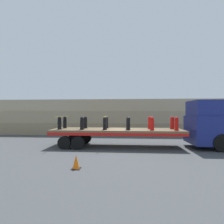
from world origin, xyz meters
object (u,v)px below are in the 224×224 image
Objects in this scene: fire_hydrant_black_far_3 at (128,123)px; fire_hydrant_red_near_5 at (176,124)px; traffic_cone at (76,162)px; fire_hydrant_black_far_0 at (65,122)px; fire_hydrant_black_far_2 at (107,122)px; fire_hydrant_red_far_4 at (150,123)px; truck_cab at (207,125)px; fire_hydrant_red_near_4 at (152,124)px; flatbed_trailer at (108,132)px; fire_hydrant_black_far_1 at (86,122)px; fire_hydrant_red_far_5 at (172,123)px; fire_hydrant_black_near_1 at (82,123)px; fire_hydrant_black_near_3 at (128,124)px; fire_hydrant_black_near_2 at (105,123)px; fire_hydrant_black_near_0 at (60,123)px.

fire_hydrant_black_far_3 is 1.00× the size of fire_hydrant_red_near_5.
traffic_cone is at bearing -112.51° from fire_hydrant_black_far_3.
fire_hydrant_black_far_0 is 3.32m from fire_hydrant_black_far_2.
fire_hydrant_black_far_3 and fire_hydrant_red_far_4 have the same top height.
truck_cab is 9.65m from traffic_cone.
fire_hydrant_red_near_4 is (3.32, -1.12, 0.00)m from fire_hydrant_black_far_2.
fire_hydrant_black_far_2 is at bearing 175.57° from truck_cab.
fire_hydrant_black_far_1 is (-1.86, 0.56, 0.69)m from flatbed_trailer.
flatbed_trailer is 4.86m from fire_hydrant_red_near_5.
fire_hydrant_red_far_5 is at bearing 0.00° from fire_hydrant_black_far_2.
fire_hydrant_black_near_1 is 3.32m from fire_hydrant_black_near_3.
fire_hydrant_black_near_2 is (3.32, -1.12, 0.00)m from fire_hydrant_black_far_0.
fire_hydrant_red_near_4 is (4.98, 0.00, 0.00)m from fire_hydrant_black_near_1.
flatbed_trailer is 10.25× the size of fire_hydrant_black_far_1.
fire_hydrant_black_far_2 and fire_hydrant_black_near_3 have the same top height.
fire_hydrant_black_near_0 and fire_hydrant_black_near_3 have the same top height.
fire_hydrant_black_near_0 is 1.47× the size of traffic_cone.
fire_hydrant_red_near_4 is at bearing 48.99° from traffic_cone.
flatbed_trailer is 15.03× the size of traffic_cone.
fire_hydrant_black_near_0 is at bearing -172.29° from fire_hydrant_red_far_5.
fire_hydrant_black_near_3 is at bearing 0.00° from fire_hydrant_black_near_1.
traffic_cone is at bearing -131.01° from fire_hydrant_red_near_4.
fire_hydrant_black_near_3 is 1.00× the size of fire_hydrant_black_far_3.
flatbed_trailer is 2.06m from fire_hydrant_black_far_1.
fire_hydrant_black_near_1 is at bearing -167.28° from fire_hydrant_red_far_4.
fire_hydrant_red_far_4 is at bearing 0.00° from fire_hydrant_black_far_0.
flatbed_trailer is at bearing 180.00° from truck_cab.
truck_cab is 10.59m from fire_hydrant_black_near_0.
flatbed_trailer is 10.25× the size of fire_hydrant_black_near_1.
fire_hydrant_black_near_0 is 8.37m from fire_hydrant_red_far_5.
fire_hydrant_red_far_5 is (8.30, 0.00, 0.00)m from fire_hydrant_black_far_0.
fire_hydrant_red_near_4 is at bearing -12.72° from fire_hydrant_black_far_1.
fire_hydrant_black_near_0 is 1.00× the size of fire_hydrant_black_far_2.
fire_hydrant_black_far_1 and fire_hydrant_red_near_5 have the same top height.
fire_hydrant_black_near_3 and fire_hydrant_red_far_5 have the same top height.
fire_hydrant_black_far_1 is at bearing 176.40° from truck_cab.
truck_cab is at bearing -5.73° from fire_hydrant_black_far_3.
fire_hydrant_black_far_1 is 2.00m from fire_hydrant_black_near_2.
flatbed_trailer is 10.25× the size of fire_hydrant_red_far_5.
fire_hydrant_black_near_0 is 1.00× the size of fire_hydrant_black_near_3.
fire_hydrant_red_near_5 reaches higher than traffic_cone.
fire_hydrant_black_far_1 and fire_hydrant_black_near_3 have the same top height.
fire_hydrant_black_far_2 is 1.47× the size of traffic_cone.
fire_hydrant_black_near_3 reaches higher than flatbed_trailer.
fire_hydrant_black_near_2 is 1.00× the size of fire_hydrant_red_far_4.
fire_hydrant_black_far_1 is 1.00× the size of fire_hydrant_red_far_5.
flatbed_trailer is at bearing 16.82° from fire_hydrant_black_near_1.
fire_hydrant_black_far_2 reaches higher than traffic_cone.
fire_hydrant_red_near_4 is 6.35m from traffic_cone.
fire_hydrant_black_far_3 is at bearing 0.00° from fire_hydrant_black_far_2.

